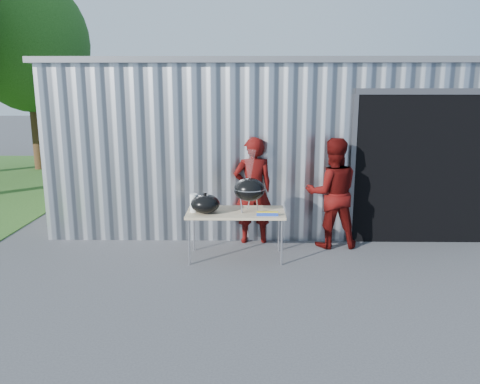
{
  "coord_description": "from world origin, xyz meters",
  "views": [
    {
      "loc": [
        0.29,
        -6.08,
        2.59
      ],
      "look_at": [
        0.18,
        0.89,
        1.05
      ],
      "focal_mm": 35.0,
      "sensor_mm": 36.0,
      "label": 1
    }
  ],
  "objects_px": {
    "folding_table": "(236,214)",
    "person_cook": "(253,190)",
    "person_bystander": "(332,193)",
    "kettle_grill": "(249,185)"
  },
  "relations": [
    {
      "from": "person_cook",
      "to": "person_bystander",
      "type": "distance_m",
      "value": 1.32
    },
    {
      "from": "folding_table",
      "to": "person_bystander",
      "type": "xyz_separation_m",
      "value": [
        1.58,
        0.59,
        0.2
      ]
    },
    {
      "from": "person_cook",
      "to": "person_bystander",
      "type": "relative_size",
      "value": 1.0
    },
    {
      "from": "folding_table",
      "to": "person_cook",
      "type": "xyz_separation_m",
      "value": [
        0.28,
        0.78,
        0.2
      ]
    },
    {
      "from": "person_cook",
      "to": "person_bystander",
      "type": "bearing_deg",
      "value": 165.2
    },
    {
      "from": "folding_table",
      "to": "kettle_grill",
      "type": "xyz_separation_m",
      "value": [
        0.21,
        -0.0,
        0.45
      ]
    },
    {
      "from": "kettle_grill",
      "to": "person_bystander",
      "type": "bearing_deg",
      "value": 23.36
    },
    {
      "from": "person_cook",
      "to": "folding_table",
      "type": "bearing_deg",
      "value": 64.43
    },
    {
      "from": "folding_table",
      "to": "kettle_grill",
      "type": "bearing_deg",
      "value": -1.33
    },
    {
      "from": "kettle_grill",
      "to": "person_cook",
      "type": "height_order",
      "value": "person_cook"
    }
  ]
}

